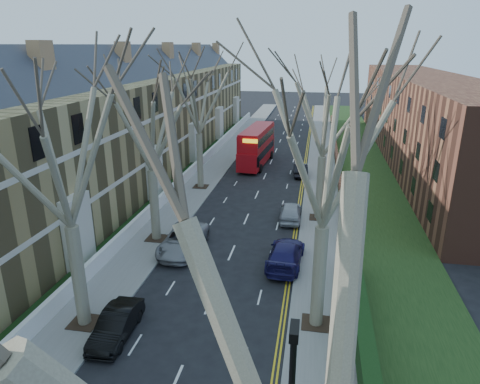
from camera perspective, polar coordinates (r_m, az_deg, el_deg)
The scene contains 18 objects.
pavement_left at distance 52.38m, azimuth -2.39°, elevation 4.41°, with size 3.00×102.00×0.12m, color slate.
pavement_right at distance 51.18m, azimuth 10.87°, elevation 3.72°, with size 3.00×102.00×0.12m, color slate.
terrace_left at distance 46.17m, azimuth -14.12°, elevation 8.81°, with size 9.70×78.00×13.60m.
flats_right at distance 55.44m, azimuth 23.25°, elevation 8.91°, with size 13.97×54.00×10.00m.
front_wall_left at distance 45.19m, azimuth -6.65°, elevation 2.63°, with size 0.30×78.00×1.00m.
grass_verge_right at distance 51.42m, azimuth 15.90°, elevation 3.50°, with size 6.00×102.00×0.06m.
tree_left_mid at distance 20.07m, azimuth -23.00°, elevation 6.79°, with size 10.50×10.50×14.71m.
tree_left_far at distance 28.87m, azimuth -12.20°, elevation 10.55°, with size 10.15×10.15×14.22m.
tree_left_dist at distance 40.12m, azimuth -5.66°, elevation 13.62°, with size 10.50×10.50×14.71m.
tree_right_near at distance 5.63m, azimuth 13.96°, elevation -19.39°, with size 10.85×10.85×15.20m.
tree_right_mid at distance 18.81m, azimuth 11.71°, elevation 7.17°, with size 10.50×10.50×14.71m.
tree_right_far at distance 32.68m, azimuth 11.34°, elevation 11.56°, with size 10.15×10.15×14.22m.
double_decker_bus at distance 49.73m, azimuth 2.25°, elevation 5.99°, with size 3.13×10.14×4.21m.
car_left_mid at distance 22.15m, azimuth -16.17°, elevation -16.62°, with size 1.40×4.01×1.32m, color black.
car_left_far at distance 29.40m, azimuth -7.58°, elevation -6.37°, with size 2.53×5.48×1.52m, color gray.
car_right_near at distance 27.52m, azimuth 6.10°, elevation -8.22°, with size 2.08×5.12×1.49m, color #1A164E.
car_right_mid at distance 34.31m, azimuth 6.75°, elevation -2.61°, with size 1.68×4.18×1.42m, color #9C9EA5.
car_right_far at distance 46.20m, azimuth 8.06°, elevation 3.00°, with size 1.41×4.04×1.33m, color black.
Camera 1 is at (5.20, -10.42, 13.31)m, focal length 32.00 mm.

